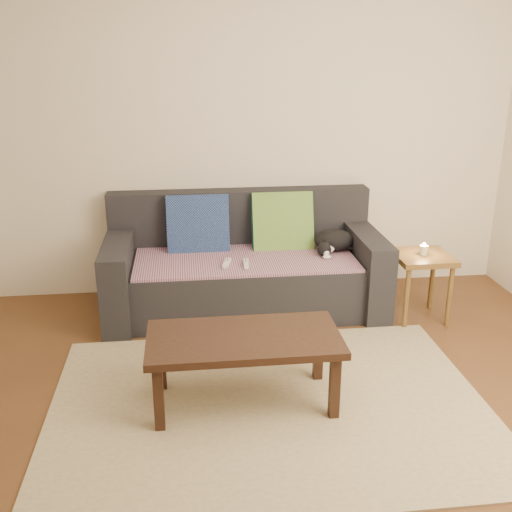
{
  "coord_description": "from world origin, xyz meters",
  "views": [
    {
      "loc": [
        -0.43,
        -2.78,
        1.96
      ],
      "look_at": [
        0.05,
        1.2,
        0.55
      ],
      "focal_mm": 42.0,
      "sensor_mm": 36.0,
      "label": 1
    }
  ],
  "objects_px": {
    "sofa": "(244,270)",
    "coffee_table": "(244,345)",
    "side_table": "(422,266)",
    "cat": "(333,241)",
    "wii_remote_b": "(246,264)",
    "wii_remote_a": "(227,263)"
  },
  "relations": [
    {
      "from": "side_table",
      "to": "coffee_table",
      "type": "relative_size",
      "value": 0.47
    },
    {
      "from": "wii_remote_a",
      "to": "side_table",
      "type": "distance_m",
      "value": 1.45
    },
    {
      "from": "sofa",
      "to": "wii_remote_b",
      "type": "relative_size",
      "value": 14.0
    },
    {
      "from": "coffee_table",
      "to": "cat",
      "type": "bearing_deg",
      "value": 58.19
    },
    {
      "from": "side_table",
      "to": "wii_remote_a",
      "type": "bearing_deg",
      "value": 174.53
    },
    {
      "from": "cat",
      "to": "wii_remote_b",
      "type": "height_order",
      "value": "cat"
    },
    {
      "from": "sofa",
      "to": "cat",
      "type": "height_order",
      "value": "sofa"
    },
    {
      "from": "side_table",
      "to": "coffee_table",
      "type": "bearing_deg",
      "value": -145.1
    },
    {
      "from": "cat",
      "to": "wii_remote_b",
      "type": "xyz_separation_m",
      "value": [
        -0.71,
        -0.25,
        -0.06
      ]
    },
    {
      "from": "wii_remote_b",
      "to": "coffee_table",
      "type": "relative_size",
      "value": 0.14
    },
    {
      "from": "wii_remote_a",
      "to": "side_table",
      "type": "xyz_separation_m",
      "value": [
        1.44,
        -0.14,
        -0.04
      ]
    },
    {
      "from": "sofa",
      "to": "side_table",
      "type": "distance_m",
      "value": 1.35
    },
    {
      "from": "sofa",
      "to": "coffee_table",
      "type": "distance_m",
      "value": 1.38
    },
    {
      "from": "wii_remote_b",
      "to": "side_table",
      "type": "bearing_deg",
      "value": -90.49
    },
    {
      "from": "sofa",
      "to": "wii_remote_b",
      "type": "xyz_separation_m",
      "value": [
        -0.01,
        -0.26,
        0.15
      ]
    },
    {
      "from": "wii_remote_b",
      "to": "side_table",
      "type": "height_order",
      "value": "side_table"
    },
    {
      "from": "wii_remote_a",
      "to": "sofa",
      "type": "bearing_deg",
      "value": -18.16
    },
    {
      "from": "cat",
      "to": "wii_remote_b",
      "type": "distance_m",
      "value": 0.76
    },
    {
      "from": "sofa",
      "to": "side_table",
      "type": "bearing_deg",
      "value": -15.98
    },
    {
      "from": "sofa",
      "to": "wii_remote_a",
      "type": "height_order",
      "value": "sofa"
    },
    {
      "from": "sofa",
      "to": "cat",
      "type": "xyz_separation_m",
      "value": [
        0.7,
        -0.01,
        0.21
      ]
    },
    {
      "from": "wii_remote_b",
      "to": "side_table",
      "type": "xyz_separation_m",
      "value": [
        1.3,
        -0.11,
        -0.04
      ]
    }
  ]
}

